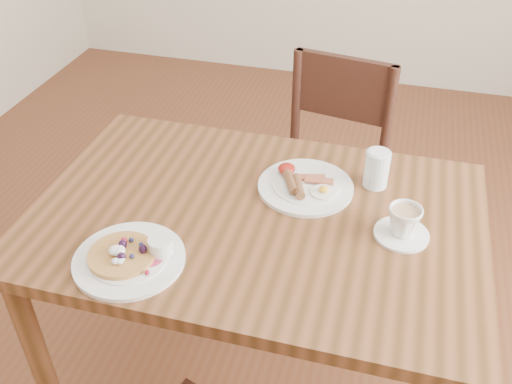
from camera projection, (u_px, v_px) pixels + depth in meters
ground at (256, 382)px, 1.97m from camera, size 5.00×5.00×0.00m
dining_table at (256, 241)px, 1.58m from camera, size 1.20×0.80×0.75m
chair_far at (326, 166)px, 2.16m from camera, size 0.48×0.48×0.88m
pancake_plate at (131, 257)px, 1.37m from camera, size 0.27×0.27×0.06m
breakfast_plate at (304, 185)px, 1.61m from camera, size 0.27×0.27×0.04m
teacup_saucer at (403, 224)px, 1.43m from camera, size 0.14×0.14×0.09m
water_glass at (377, 169)px, 1.60m from camera, size 0.07×0.07×0.11m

